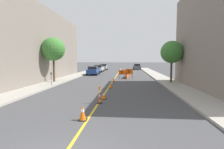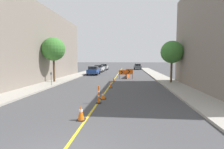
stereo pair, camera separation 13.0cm
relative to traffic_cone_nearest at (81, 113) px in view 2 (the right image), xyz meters
name	(u,v)px [view 2 (the right image)]	position (x,y,z in m)	size (l,w,h in m)	color
lane_stripe	(117,76)	(0.21, 21.77, -0.35)	(0.12, 50.96, 0.01)	gold
sidewalk_left	(77,75)	(-6.75, 21.77, -0.29)	(2.43, 50.96, 0.14)	#9E998E
sidewalk_right	(158,76)	(7.17, 21.77, -0.29)	(2.43, 50.96, 0.14)	#9E998E
building_facade_left	(26,45)	(-10.96, 13.71, 4.32)	(6.00, 25.32, 9.35)	slate
traffic_cone_nearest	(81,113)	(0.00, 0.00, 0.00)	(0.39, 0.39, 0.72)	black
traffic_cone_second	(103,96)	(0.39, 4.49, -0.11)	(0.43, 0.43, 0.50)	black
traffic_cone_third	(111,85)	(0.45, 9.41, -0.04)	(0.36, 0.36, 0.64)	black
traffic_cone_fourth	(114,79)	(0.35, 14.27, -0.08)	(0.38, 0.38, 0.57)	black
delineator_post_front	(99,96)	(0.30, 3.19, 0.15)	(0.34, 0.34, 1.18)	black
arrow_barricade_primary	(122,73)	(1.35, 17.66, 0.54)	(1.05, 0.16, 1.27)	#EF560C
arrow_barricade_secondary	(129,72)	(2.37, 17.49, 0.66)	(1.02, 0.09, 1.47)	#EF560C
safety_mesh_fence	(128,74)	(2.21, 19.45, 0.14)	(0.50, 4.35, 0.99)	#EF560C
parked_car_curb_near	(94,70)	(-4.14, 23.58, 0.44)	(1.94, 4.32, 1.59)	navy
parked_car_curb_mid	(99,68)	(-4.28, 30.45, 0.44)	(1.95, 4.35, 1.59)	#B7B7BC
parked_car_curb_far	(104,67)	(-4.18, 37.73, 0.44)	(1.95, 4.35, 1.59)	#B7B7BC
parked_car_opposite_side	(137,67)	(4.73, 41.16, 0.44)	(2.00, 4.38, 1.59)	#474C51
parking_meter_near_curb	(51,76)	(-5.88, 9.72, 0.76)	(0.12, 0.11, 1.39)	#4C4C51
street_tree_left_near	(53,49)	(-6.87, 12.70, 3.72)	(2.82, 2.82, 5.37)	#4C3823
street_tree_right_near	(172,52)	(7.29, 13.29, 3.34)	(2.62, 2.62, 4.89)	#4C3823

